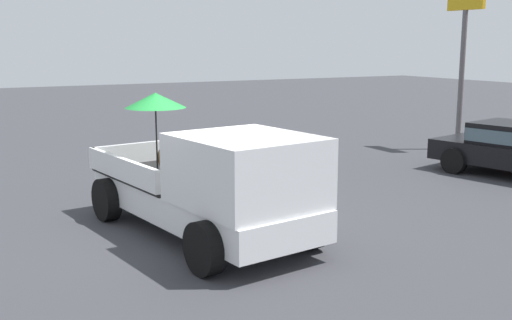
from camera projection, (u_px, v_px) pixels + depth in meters
The scene contains 3 objects.
ground_plane at pixel (200, 233), 10.88m from camera, with size 80.00×80.00×0.00m, color #38383D.
pickup_truck_main at pixel (213, 184), 10.35m from camera, with size 5.26×2.82×2.39m.
motel_sign at pixel (464, 31), 18.85m from camera, with size 1.40×0.16×5.17m.
Camera 1 is at (9.66, -4.09, 3.28)m, focal length 43.46 mm.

